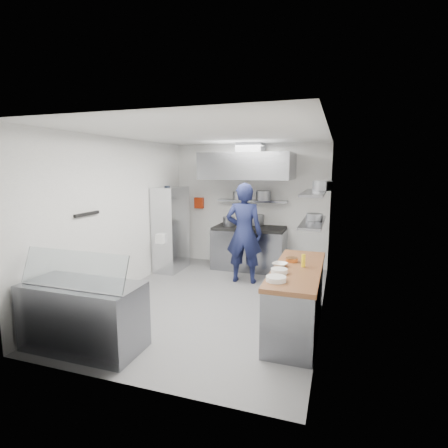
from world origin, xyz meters
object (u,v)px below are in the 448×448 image
(gas_range, at_px, (249,249))
(chef, at_px, (244,233))
(wire_rack, at_px, (171,229))
(display_case, at_px, (84,316))

(gas_range, xyz_separation_m, chef, (0.13, -0.94, 0.54))
(wire_rack, height_order, display_case, wire_rack)
(gas_range, relative_size, display_case, 1.07)
(chef, bearing_deg, display_case, 63.98)
(chef, xyz_separation_m, display_case, (-1.23, -3.16, -0.57))
(chef, bearing_deg, wire_rack, -15.01)
(gas_range, xyz_separation_m, wire_rack, (-1.63, -0.62, 0.48))
(chef, relative_size, wire_rack, 1.07)
(wire_rack, xyz_separation_m, display_case, (0.53, -3.48, -0.50))
(display_case, bearing_deg, wire_rack, 98.66)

